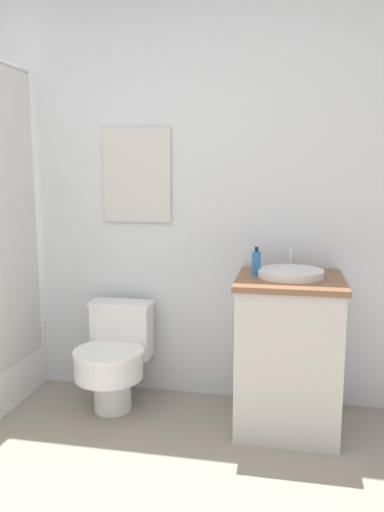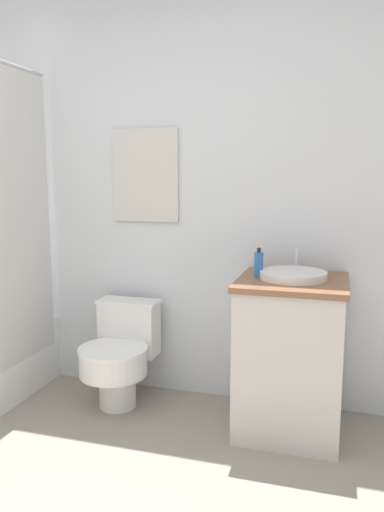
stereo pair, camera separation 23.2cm
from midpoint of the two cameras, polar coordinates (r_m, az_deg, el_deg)
name	(u,v)px [view 2 (the right image)]	position (r m, az deg, el deg)	size (l,w,h in m)	color
wall_back	(142,193)	(3.11, -3.56, 7.20)	(3.49, 0.07, 2.50)	silver
toilet	(120,353)	(3.03, -6.02, -11.01)	(0.40, 0.52, 0.60)	white
vanity	(290,355)	(2.77, 13.58, -11.01)	(0.56, 0.57, 0.83)	beige
sink	(293,275)	(2.67, 13.95, -2.12)	(0.35, 0.38, 0.13)	white
soap_bottle	(259,264)	(2.68, 10.10, -0.95)	(0.05, 0.05, 0.16)	#2D6BB2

